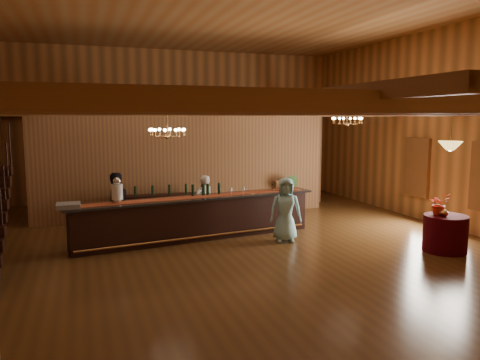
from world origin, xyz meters
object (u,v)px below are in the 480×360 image
object	(u,v)px
backbar_shelf	(161,208)
chandelier_right	(347,121)
beverage_dispenser	(117,191)
round_table	(445,233)
raffle_drum	(279,184)
chandelier_left	(167,132)
floor_plant	(288,193)
bartender	(204,204)
guest	(286,210)
staff_second	(115,206)
tasting_bar	(197,218)
pendant_lamp	(450,146)

from	to	relation	value
backbar_shelf	chandelier_right	size ratio (longest dim) A/B	3.56
beverage_dispenser	round_table	xyz separation A→B (m)	(6.98, -2.68, -0.93)
raffle_drum	chandelier_right	xyz separation A→B (m)	(1.74, -0.49, 1.70)
round_table	chandelier_right	size ratio (longest dim) A/B	1.20
beverage_dispenser	chandelier_left	distance (m)	1.82
floor_plant	chandelier_right	bearing A→B (deg)	-79.36
chandelier_right	bartender	distance (m)	4.40
round_table	guest	world-z (taller)	guest
bartender	raffle_drum	bearing A→B (deg)	150.03
backbar_shelf	chandelier_right	distance (m)	5.80
staff_second	guest	world-z (taller)	staff_second
tasting_bar	guest	xyz separation A→B (m)	(2.01, -0.92, 0.25)
beverage_dispenser	staff_second	distance (m)	1.10
tasting_bar	floor_plant	world-z (taller)	floor_plant
backbar_shelf	floor_plant	bearing A→B (deg)	5.66
backbar_shelf	round_table	xyz separation A→B (m)	(5.58, -5.15, 0.01)
round_table	staff_second	xyz separation A→B (m)	(-6.98, 3.65, 0.41)
bartender	guest	size ratio (longest dim) A/B	0.96
beverage_dispenser	bartender	bearing A→B (deg)	21.69
beverage_dispenser	chandelier_left	xyz separation A→B (m)	(1.09, -0.57, 1.35)
tasting_bar	guest	distance (m)	2.22
pendant_lamp	guest	distance (m)	3.98
floor_plant	round_table	bearing A→B (deg)	-74.47
chandelier_left	tasting_bar	bearing A→B (deg)	43.76
tasting_bar	chandelier_left	xyz separation A→B (m)	(-0.83, -0.79, 2.16)
chandelier_right	pendant_lamp	bearing A→B (deg)	-69.88
backbar_shelf	staff_second	size ratio (longest dim) A/B	1.72
bartender	pendant_lamp	bearing A→B (deg)	124.50
beverage_dispenser	floor_plant	distance (m)	6.15
raffle_drum	chandelier_right	bearing A→B (deg)	-15.77
staff_second	chandelier_left	bearing A→B (deg)	109.18
bartender	beverage_dispenser	bearing A→B (deg)	3.57
raffle_drum	guest	world-z (taller)	guest
beverage_dispenser	guest	xyz separation A→B (m)	(3.92, -0.70, -0.56)
backbar_shelf	staff_second	distance (m)	2.10
chandelier_right	chandelier_left	bearing A→B (deg)	-173.30
floor_plant	bartender	bearing A→B (deg)	-151.78
backbar_shelf	bartender	world-z (taller)	bartender
guest	pendant_lamp	bearing A→B (deg)	-16.36
guest	floor_plant	distance (m)	3.70
raffle_drum	bartender	xyz separation A→B (m)	(-1.97, 0.41, -0.48)
tasting_bar	beverage_dispenser	world-z (taller)	beverage_dispenser
beverage_dispenser	floor_plant	world-z (taller)	beverage_dispenser
beverage_dispenser	bartender	size ratio (longest dim) A/B	0.40
tasting_bar	guest	world-z (taller)	guest
backbar_shelf	guest	bearing A→B (deg)	-48.15
guest	floor_plant	bearing A→B (deg)	81.23
round_table	bartender	distance (m)	5.92
pendant_lamp	beverage_dispenser	bearing A→B (deg)	159.00
raffle_drum	floor_plant	xyz separation A→B (m)	(1.25, 2.14, -0.63)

